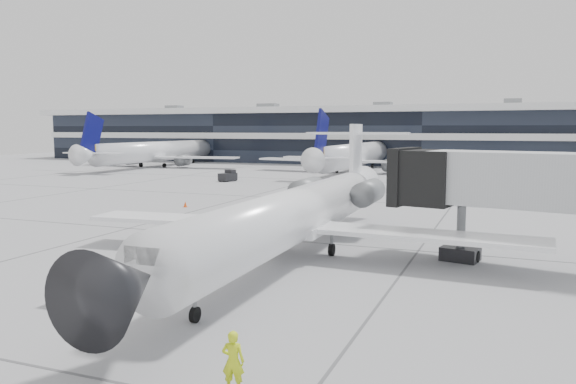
% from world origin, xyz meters
% --- Properties ---
extents(ground, '(220.00, 220.00, 0.00)m').
position_xyz_m(ground, '(0.00, 0.00, 0.00)').
color(ground, '#9A9A9C').
rests_on(ground, ground).
extents(terminal, '(170.00, 22.00, 10.00)m').
position_xyz_m(terminal, '(0.00, 82.00, 5.00)').
color(terminal, black).
rests_on(terminal, ground).
extents(bg_jet_left, '(32.00, 40.00, 9.60)m').
position_xyz_m(bg_jet_left, '(-45.00, 55.00, 0.00)').
color(bg_jet_left, white).
rests_on(bg_jet_left, ground).
extents(bg_jet_center, '(32.00, 40.00, 9.60)m').
position_xyz_m(bg_jet_center, '(-8.00, 55.00, 0.00)').
color(bg_jet_center, white).
rests_on(bg_jet_center, ground).
extents(regional_jet, '(25.30, 31.45, 7.28)m').
position_xyz_m(regional_jet, '(4.18, -4.15, 2.49)').
color(regional_jet, white).
rests_on(regional_jet, ground).
extents(ramp_worker, '(0.68, 0.52, 1.68)m').
position_xyz_m(ramp_worker, '(8.00, -19.30, 0.84)').
color(ramp_worker, '#D3EB18').
rests_on(ramp_worker, ground).
extents(baggage_tug, '(1.35, 2.28, 1.44)m').
position_xyz_m(baggage_tug, '(-1.37, -14.34, 0.65)').
color(baggage_tug, white).
rests_on(baggage_tug, ground).
extents(traffic_cone, '(0.40, 0.40, 0.52)m').
position_xyz_m(traffic_cone, '(-12.01, 10.67, 0.25)').
color(traffic_cone, '#F54A0C').
rests_on(traffic_cone, ground).
extents(far_tug, '(1.94, 2.65, 1.52)m').
position_xyz_m(far_tug, '(-19.87, 34.03, 0.68)').
color(far_tug, black).
rests_on(far_tug, ground).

